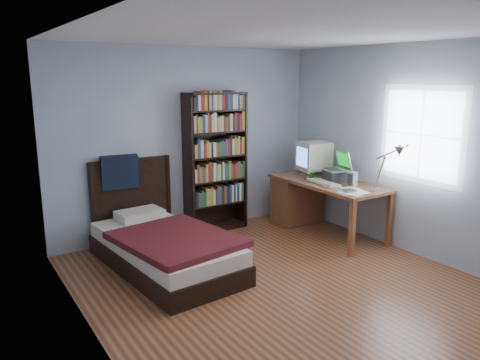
# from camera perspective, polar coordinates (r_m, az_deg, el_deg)

# --- Properties ---
(room) EXTENTS (4.20, 4.24, 2.50)m
(room) POSITION_cam_1_polar(r_m,az_deg,el_deg) (4.61, 5.63, 1.73)
(room) COLOR brown
(room) RESTS_ON ground
(desk) EXTENTS (0.75, 1.68, 0.73)m
(desk) POSITION_cam_1_polar(r_m,az_deg,el_deg) (6.80, 7.82, -2.00)
(desk) COLOR brown
(desk) RESTS_ON floor
(crt_monitor) EXTENTS (0.50, 0.46, 0.49)m
(crt_monitor) POSITION_cam_1_polar(r_m,az_deg,el_deg) (6.68, 8.87, 2.86)
(crt_monitor) COLOR beige
(crt_monitor) RESTS_ON desk
(laptop) EXTENTS (0.40, 0.39, 0.41)m
(laptop) POSITION_cam_1_polar(r_m,az_deg,el_deg) (6.38, 11.54, 0.81)
(laptop) COLOR #2D2D30
(laptop) RESTS_ON desk
(desk_lamp) EXTENTS (0.24, 0.54, 0.64)m
(desk_lamp) POSITION_cam_1_polar(r_m,az_deg,el_deg) (5.52, 18.44, 2.84)
(desk_lamp) COLOR #99999E
(desk_lamp) RESTS_ON desk
(keyboard) EXTENTS (0.23, 0.50, 0.05)m
(keyboard) POSITION_cam_1_polar(r_m,az_deg,el_deg) (6.23, 10.17, -0.31)
(keyboard) COLOR beige
(keyboard) RESTS_ON desk
(speaker) EXTENTS (0.11, 0.11, 0.19)m
(speaker) POSITION_cam_1_polar(r_m,az_deg,el_deg) (6.17, 13.56, 0.12)
(speaker) COLOR #97979A
(speaker) RESTS_ON desk
(soda_can) EXTENTS (0.06, 0.06, 0.11)m
(soda_can) POSITION_cam_1_polar(r_m,az_deg,el_deg) (6.45, 8.69, 0.51)
(soda_can) COLOR #0B3E08
(soda_can) RESTS_ON desk
(mouse) EXTENTS (0.06, 0.11, 0.04)m
(mouse) POSITION_cam_1_polar(r_m,az_deg,el_deg) (6.59, 8.41, 0.45)
(mouse) COLOR silver
(mouse) RESTS_ON desk
(phone_silver) EXTENTS (0.08, 0.11, 0.02)m
(phone_silver) POSITION_cam_1_polar(r_m,az_deg,el_deg) (6.03, 10.61, -0.82)
(phone_silver) COLOR silver
(phone_silver) RESTS_ON desk
(phone_grey) EXTENTS (0.05, 0.09, 0.02)m
(phone_grey) POSITION_cam_1_polar(r_m,az_deg,el_deg) (5.85, 11.96, -1.32)
(phone_grey) COLOR #97979A
(phone_grey) RESTS_ON desk
(external_drive) EXTENTS (0.16, 0.16, 0.03)m
(external_drive) POSITION_cam_1_polar(r_m,az_deg,el_deg) (5.85, 13.11, -1.32)
(external_drive) COLOR #97979A
(external_drive) RESTS_ON desk
(bookshelf) EXTENTS (0.86, 0.30, 1.90)m
(bookshelf) POSITION_cam_1_polar(r_m,az_deg,el_deg) (6.42, -3.00, 2.16)
(bookshelf) COLOR black
(bookshelf) RESTS_ON floor
(bed) EXTENTS (1.25, 2.12, 1.16)m
(bed) POSITION_cam_1_polar(r_m,az_deg,el_deg) (5.41, -9.53, -7.71)
(bed) COLOR black
(bed) RESTS_ON floor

